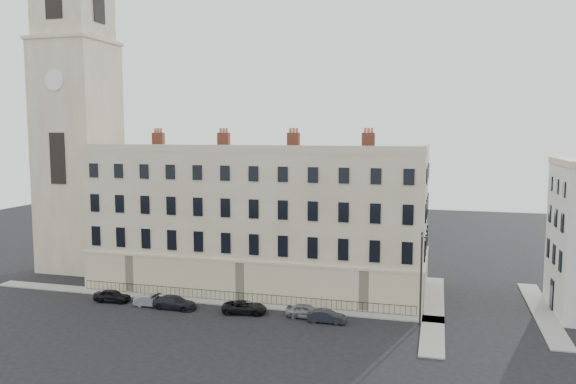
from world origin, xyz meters
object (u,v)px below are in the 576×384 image
(car_a, at_px, (112,296))
(car_b, at_px, (152,301))
(car_d, at_px, (244,307))
(streetlamp, at_px, (421,274))
(car_c, at_px, (175,302))
(car_f, at_px, (327,316))
(car_e, at_px, (306,311))

(car_a, xyz_separation_m, car_b, (4.61, -0.29, -0.06))
(car_d, bearing_deg, streetlamp, -95.51)
(car_c, height_order, car_f, car_c)
(car_b, xyz_separation_m, streetlamp, (25.67, 1.27, 4.07))
(car_b, bearing_deg, car_c, -96.39)
(car_f, bearing_deg, car_d, 86.63)
(car_b, relative_size, streetlamp, 0.42)
(car_c, relative_size, car_d, 1.03)
(car_d, height_order, car_f, car_d)
(car_b, relative_size, car_e, 0.92)
(car_b, bearing_deg, car_d, -92.33)
(car_b, height_order, streetlamp, streetlamp)
(car_a, height_order, car_c, car_c)
(car_f, height_order, streetlamp, streetlamp)
(streetlamp, bearing_deg, car_e, -163.60)
(car_b, relative_size, car_d, 0.82)
(car_c, distance_m, car_d, 7.03)
(car_f, bearing_deg, car_c, 89.93)
(car_a, relative_size, car_c, 0.85)
(car_b, xyz_separation_m, car_c, (2.49, -0.07, 0.06))
(car_e, height_order, streetlamp, streetlamp)
(car_e, xyz_separation_m, car_f, (2.05, -0.73, -0.07))
(car_a, distance_m, streetlamp, 30.56)
(car_c, bearing_deg, car_f, -88.84)
(car_a, bearing_deg, car_d, -93.27)
(car_e, distance_m, streetlamp, 10.99)
(car_b, bearing_deg, car_f, -94.91)
(car_d, xyz_separation_m, car_e, (5.95, 0.27, 0.06))
(car_a, bearing_deg, streetlamp, -91.82)
(car_a, height_order, streetlamp, streetlamp)
(car_a, relative_size, car_e, 0.97)
(car_a, xyz_separation_m, car_c, (7.10, -0.37, 0.00))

